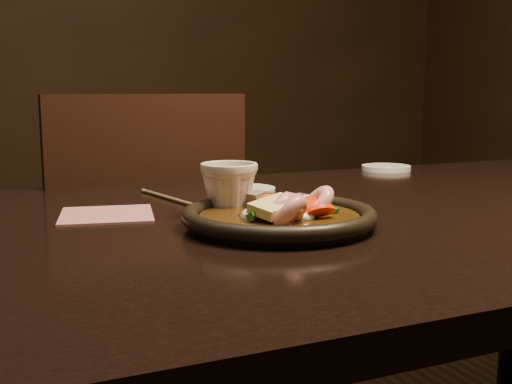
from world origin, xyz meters
name	(u,v)px	position (x,y,z in m)	size (l,w,h in m)	color
wall_back	(72,7)	(0.00, 3.00, 1.40)	(5.00, 0.02, 2.80)	black
table	(369,254)	(0.00, 0.00, 0.67)	(1.60, 0.90, 0.75)	black
chair	(136,281)	(-0.26, 0.55, 0.51)	(0.45, 0.45, 0.93)	black
plate	(279,218)	(-0.20, -0.07, 0.76)	(0.27, 0.27, 0.03)	black
stirfry	(285,213)	(-0.19, -0.07, 0.77)	(0.15, 0.17, 0.06)	#331E09
soy_dish	(279,208)	(-0.15, 0.03, 0.76)	(0.09, 0.09, 0.01)	white
saucer_left	(245,191)	(-0.13, 0.22, 0.76)	(0.11, 0.11, 0.01)	white
saucer_right	(386,168)	(0.31, 0.39, 0.76)	(0.11, 0.11, 0.01)	white
tea_cup	(229,188)	(-0.23, 0.03, 0.79)	(0.09, 0.08, 0.09)	beige
chopsticks	(172,199)	(-0.27, 0.19, 0.75)	(0.05, 0.23, 0.01)	tan
napkin	(107,215)	(-0.40, 0.11, 0.75)	(0.14, 0.14, 0.00)	#A66666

